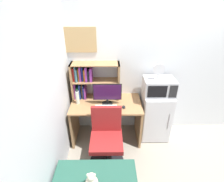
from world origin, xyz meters
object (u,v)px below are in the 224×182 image
(water_bottle, at_px, (77,97))
(desk_chair, at_px, (107,142))
(computer_mouse, at_px, (124,107))
(mini_fridge, at_px, (155,115))
(hutch_bookshelf, at_px, (88,79))
(keyboard, at_px, (106,107))
(microwave, at_px, (159,86))
(teddy_bear, at_px, (92,181))
(monitor, at_px, (107,93))
(wall_corkboard, at_px, (78,40))
(desk_fan, at_px, (159,71))

(water_bottle, bearing_deg, desk_chair, -47.81)
(computer_mouse, bearing_deg, mini_fridge, 20.71)
(hutch_bookshelf, height_order, keyboard, hutch_bookshelf)
(microwave, distance_m, desk_chair, 1.25)
(keyboard, bearing_deg, teddy_bear, -96.93)
(teddy_bear, bearing_deg, computer_mouse, 69.61)
(hutch_bookshelf, xyz_separation_m, monitor, (0.33, -0.24, -0.14))
(desk_chair, bearing_deg, monitor, 88.67)
(teddy_bear, bearing_deg, keyboard, 83.07)
(monitor, bearing_deg, microwave, 6.88)
(microwave, bearing_deg, keyboard, -165.50)
(microwave, distance_m, wall_corkboard, 1.53)
(water_bottle, relative_size, teddy_bear, 1.13)
(teddy_bear, bearing_deg, monitor, 82.80)
(wall_corkboard, bearing_deg, hutch_bookshelf, -40.03)
(computer_mouse, relative_size, water_bottle, 0.33)
(desk_fan, bearing_deg, desk_chair, -143.80)
(wall_corkboard, bearing_deg, desk_chair, -62.58)
(desk_chair, bearing_deg, mini_fridge, 35.07)
(microwave, height_order, desk_fan, desk_fan)
(hutch_bookshelf, distance_m, desk_fan, 1.19)
(water_bottle, distance_m, desk_chair, 0.87)
(keyboard, height_order, mini_fridge, mini_fridge)
(computer_mouse, height_order, desk_fan, desk_fan)
(mini_fridge, xyz_separation_m, teddy_bear, (-1.03, -1.39, 0.12))
(mini_fridge, xyz_separation_m, microwave, (0.00, 0.00, 0.59))
(wall_corkboard, bearing_deg, monitor, -37.30)
(keyboard, xyz_separation_m, mini_fridge, (0.89, 0.23, -0.32))
(keyboard, xyz_separation_m, computer_mouse, (0.29, 0.00, 0.01))
(computer_mouse, height_order, desk_chair, desk_chair)
(computer_mouse, bearing_deg, wall_corkboard, 146.91)
(mini_fridge, xyz_separation_m, wall_corkboard, (-1.33, 0.25, 1.30))
(microwave, bearing_deg, computer_mouse, -159.04)
(mini_fridge, relative_size, desk_fan, 3.33)
(keyboard, height_order, microwave, microwave)
(monitor, xyz_separation_m, keyboard, (-0.02, -0.13, -0.19))
(desk_fan, bearing_deg, keyboard, -165.23)
(computer_mouse, height_order, teddy_bear, computer_mouse)
(computer_mouse, relative_size, desk_fan, 0.30)
(hutch_bookshelf, relative_size, desk_fan, 3.03)
(hutch_bookshelf, relative_size, wall_corkboard, 1.40)
(hutch_bookshelf, bearing_deg, water_bottle, -127.44)
(water_bottle, height_order, mini_fridge, water_bottle)
(monitor, xyz_separation_m, wall_corkboard, (-0.46, 0.35, 0.79))
(water_bottle, distance_m, desk_fan, 1.40)
(mini_fridge, height_order, wall_corkboard, wall_corkboard)
(computer_mouse, relative_size, mini_fridge, 0.09)
(keyboard, bearing_deg, monitor, 80.32)
(keyboard, relative_size, teddy_bear, 1.64)
(keyboard, height_order, wall_corkboard, wall_corkboard)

